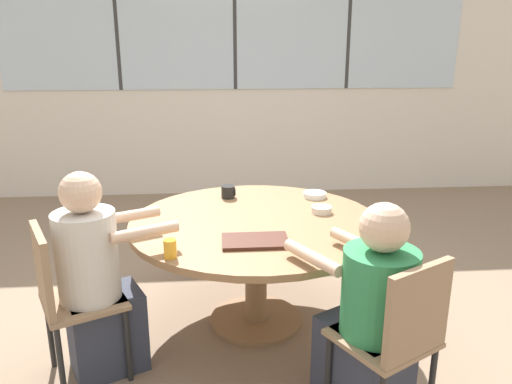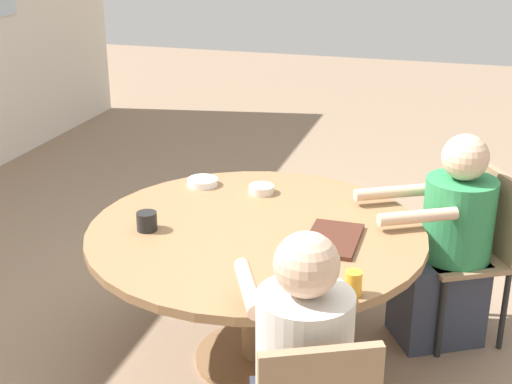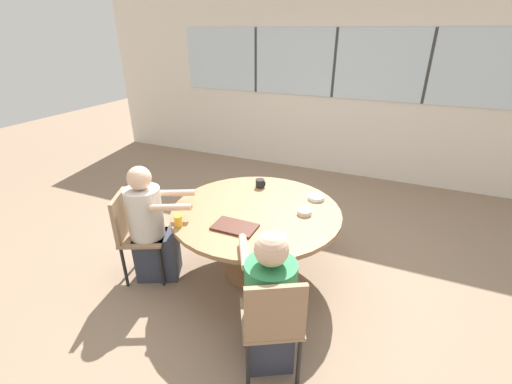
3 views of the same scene
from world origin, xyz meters
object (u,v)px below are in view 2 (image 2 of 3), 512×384
Objects in this scene: person_woman_green_shirt at (447,252)px; coffee_mug at (147,221)px; chair_for_woman_green_shirt at (480,241)px; bowl_cereal at (203,182)px; bowl_white_shallow at (261,189)px; juice_glass at (353,283)px.

person_woman_green_shirt is 10.96× the size of coffee_mug.
person_woman_green_shirt reaches higher than chair_for_woman_green_shirt.
bowl_white_shallow is at bearing -93.54° from bowl_cereal.
coffee_mug is 0.70m from bowl_white_shallow.
juice_glass is at bearing 126.29° from chair_for_woman_green_shirt.
juice_glass is at bearing -107.84° from coffee_mug.
person_woman_green_shirt is at bearing 90.00° from chair_for_woman_green_shirt.
bowl_cereal is at bearing 61.98° from person_woman_green_shirt.
chair_for_woman_green_shirt is 8.79× the size of coffee_mug.
chair_for_woman_green_shirt reaches higher than bowl_white_shallow.
bowl_white_shallow is (-0.13, 1.11, 0.20)m from chair_for_woman_green_shirt.
coffee_mug is at bearing 86.44° from person_woman_green_shirt.
bowl_white_shallow is at bearing -32.25° from coffee_mug.
juice_glass is 1.34m from bowl_cereal.
chair_for_woman_green_shirt is at bearing -90.00° from person_woman_green_shirt.
juice_glass is at bearing -134.09° from bowl_cereal.
bowl_cereal is at bearing 86.46° from bowl_white_shallow.
chair_for_woman_green_shirt reaches higher than juice_glass.
bowl_white_shallow is at bearing 34.62° from juice_glass.
chair_for_woman_green_shirt is 5.44× the size of bowl_cereal.
person_woman_green_shirt reaches higher than bowl_cereal.
juice_glass is (-0.32, -1.00, 0.01)m from coffee_mug.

